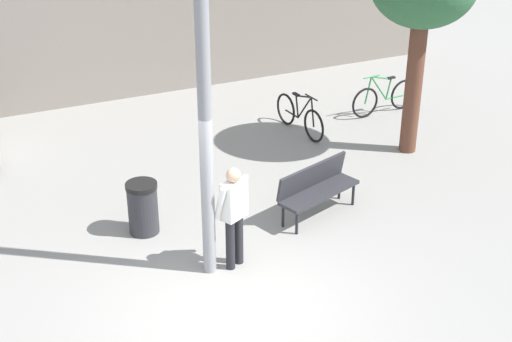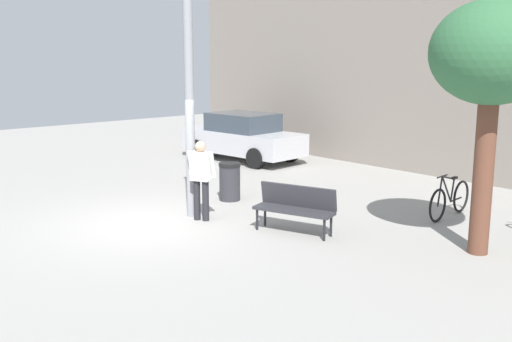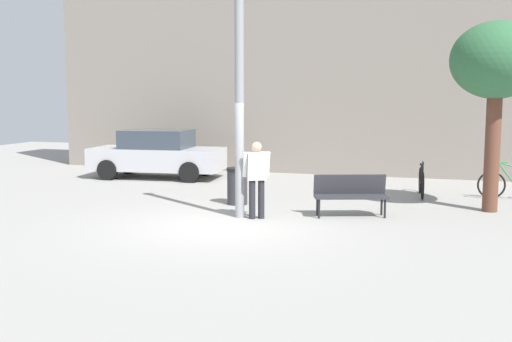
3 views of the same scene
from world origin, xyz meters
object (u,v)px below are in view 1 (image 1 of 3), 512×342
object	(u,v)px
bicycle_green	(384,97)
bicycle_black	(300,116)
person_by_lamppost	(234,211)
trash_bin	(143,208)
lamppost	(205,105)
park_bench	(316,186)

from	to	relation	value
bicycle_green	bicycle_black	bearing A→B (deg)	-175.45
person_by_lamppost	trash_bin	bearing A→B (deg)	122.05
lamppost	trash_bin	bearing A→B (deg)	110.63
lamppost	park_bench	bearing A→B (deg)	19.92
park_bench	bicycle_black	distance (m)	3.53
lamppost	park_bench	distance (m)	3.26
person_by_lamppost	trash_bin	xyz separation A→B (m)	(-0.97, 1.54, -0.51)
lamppost	bicycle_green	world-z (taller)	lamppost
bicycle_black	bicycle_green	distance (m)	2.29
bicycle_green	park_bench	bearing A→B (deg)	-137.22
bicycle_green	trash_bin	xyz separation A→B (m)	(-6.56, -2.73, 0.07)
bicycle_black	bicycle_green	size ratio (longest dim) A/B	1.00
trash_bin	bicycle_black	bearing A→B (deg)	30.84
person_by_lamppost	park_bench	world-z (taller)	person_by_lamppost
bicycle_black	bicycle_green	bearing A→B (deg)	4.55
park_bench	bicycle_black	bearing A→B (deg)	66.51
person_by_lamppost	park_bench	distance (m)	2.13
park_bench	trash_bin	world-z (taller)	park_bench
person_by_lamppost	bicycle_black	xyz separation A→B (m)	(3.31, 4.10, -0.58)
trash_bin	bicycle_green	bearing A→B (deg)	22.62
lamppost	trash_bin	distance (m)	2.77
bicycle_black	trash_bin	distance (m)	4.98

